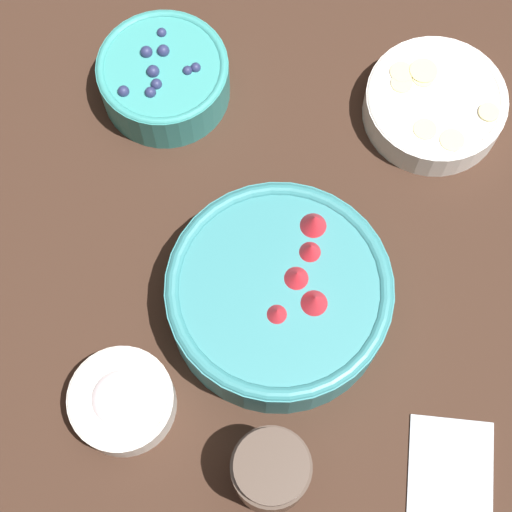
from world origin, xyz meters
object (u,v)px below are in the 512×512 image
bowl_bananas (435,104)px  jar_chocolate (271,471)px  bowl_strawberries (278,294)px  bowl_blueberries (164,76)px  bowl_cream (122,401)px

bowl_bananas → jar_chocolate: jar_chocolate is taller
bowl_strawberries → bowl_blueberries: size_ratio=1.55×
bowl_blueberries → bowl_cream: bearing=170.9°
bowl_blueberries → bowl_bananas: 0.33m
bowl_bananas → bowl_cream: 0.51m
bowl_bananas → jar_chocolate: (-0.42, 0.23, 0.02)m
bowl_strawberries → bowl_bananas: bowl_strawberries is taller
jar_chocolate → bowl_cream: bearing=60.0°
bowl_strawberries → jar_chocolate: 0.19m
bowl_bananas → bowl_cream: (-0.33, 0.39, 0.00)m
bowl_bananas → bowl_cream: bowl_cream is taller
bowl_strawberries → bowl_blueberries: (0.29, 0.11, -0.01)m
bowl_blueberries → jar_chocolate: size_ratio=1.61×
bowl_bananas → bowl_cream: bearing=130.5°
bowl_blueberries → bowl_cream: bowl_blueberries is taller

